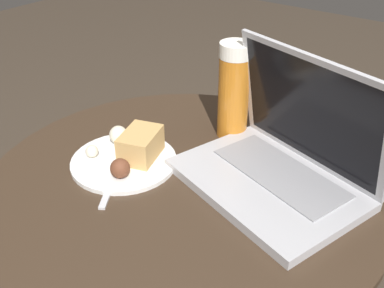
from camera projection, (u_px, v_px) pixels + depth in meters
name	position (u px, v px, depth m)	size (l,w,h in m)	color
table	(182.00, 226.00, 0.91)	(0.75, 0.75, 0.50)	black
laptop	(281.00, 159.00, 0.82)	(0.38, 0.32, 0.24)	#B2B2B7
beer_glass	(234.00, 91.00, 0.94)	(0.07, 0.07, 0.21)	#C6701E
snack_plate	(129.00, 153.00, 0.89)	(0.21, 0.21, 0.06)	white
fork	(116.00, 172.00, 0.87)	(0.12, 0.17, 0.00)	silver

